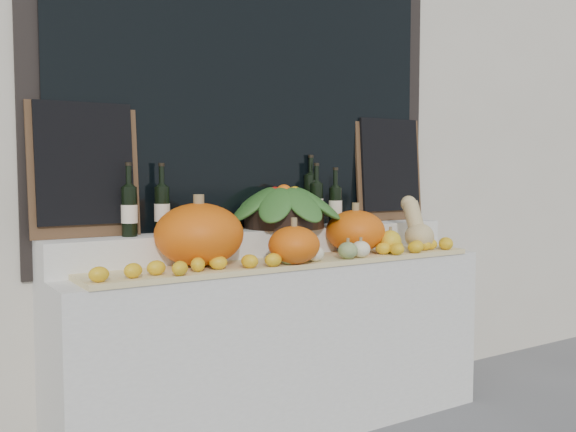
{
  "coord_description": "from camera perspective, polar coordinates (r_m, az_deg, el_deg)",
  "views": [
    {
      "loc": [
        -1.72,
        -1.24,
        1.35
      ],
      "look_at": [
        0.0,
        1.45,
        1.12
      ],
      "focal_mm": 40.0,
      "sensor_mm": 36.0,
      "label": 1
    }
  ],
  "objects": [
    {
      "name": "wine_bottle_far_right",
      "position": [
        3.63,
        4.23,
        0.96
      ],
      "size": [
        0.08,
        0.08,
        0.32
      ],
      "color": "black",
      "rests_on": "rear_tier"
    },
    {
      "name": "lemon_heap",
      "position": [
        3.09,
        1.6,
        -3.58
      ],
      "size": [
        2.2,
        0.16,
        0.06
      ],
      "primitive_type": null,
      "color": "gold",
      "rests_on": "straw_bedding"
    },
    {
      "name": "decorative_gourds",
      "position": [
        3.22,
        4.55,
        -2.91
      ],
      "size": [
        0.79,
        0.17,
        0.15
      ],
      "color": "#2E5E1C",
      "rests_on": "straw_bedding"
    },
    {
      "name": "chalkboard_left",
      "position": [
        3.08,
        -17.61,
        4.18
      ],
      "size": [
        0.5,
        0.08,
        0.62
      ],
      "rotation": [
        -0.08,
        0.0,
        0.0
      ],
      "color": "#4C331E",
      "rests_on": "rear_tier"
    },
    {
      "name": "rear_tier",
      "position": [
        3.41,
        -2.04,
        -2.45
      ],
      "size": [
        2.3,
        0.25,
        0.16
      ],
      "primitive_type": "cube",
      "color": "silver",
      "rests_on": "display_sill"
    },
    {
      "name": "pumpkin_left",
      "position": [
        3.0,
        -7.91,
        -1.64
      ],
      "size": [
        0.46,
        0.46,
        0.29
      ],
      "primitive_type": "ellipsoid",
      "rotation": [
        0.0,
        0.0,
        0.12
      ],
      "color": "#E25F0B",
      "rests_on": "straw_bedding"
    },
    {
      "name": "wine_bottle_tall",
      "position": [
        3.62,
        2.04,
        1.5
      ],
      "size": [
        0.08,
        0.08,
        0.39
      ],
      "color": "black",
      "rests_on": "rear_tier"
    },
    {
      "name": "pumpkin_center",
      "position": [
        3.04,
        0.54,
        -2.59
      ],
      "size": [
        0.3,
        0.3,
        0.18
      ],
      "primitive_type": "ellipsoid",
      "rotation": [
        0.0,
        0.0,
        0.27
      ],
      "color": "#E25F0B",
      "rests_on": "straw_bedding"
    },
    {
      "name": "storefront_facade",
      "position": [
        3.99,
        -6.44,
        17.1
      ],
      "size": [
        7.0,
        0.94,
        4.5
      ],
      "color": "beige",
      "rests_on": "ground"
    },
    {
      "name": "pumpkin_right",
      "position": [
        3.48,
        6.01,
        -1.36
      ],
      "size": [
        0.37,
        0.37,
        0.23
      ],
      "primitive_type": "ellipsoid",
      "rotation": [
        0.0,
        0.0,
        0.17
      ],
      "color": "#E25F0B",
      "rests_on": "straw_bedding"
    },
    {
      "name": "butternut_squash",
      "position": [
        3.66,
        11.37,
        -1.05
      ],
      "size": [
        0.16,
        0.22,
        0.3
      ],
      "color": "tan",
      "rests_on": "straw_bedding"
    },
    {
      "name": "display_sill",
      "position": [
        3.38,
        -0.7,
        -11.49
      ],
      "size": [
        2.3,
        0.55,
        0.88
      ],
      "primitive_type": "cube",
      "color": "silver",
      "rests_on": "ground"
    },
    {
      "name": "straw_bedding",
      "position": [
        3.18,
        0.49,
        -4.14
      ],
      "size": [
        2.1,
        0.32,
        0.02
      ],
      "primitive_type": "cube",
      "color": "tan",
      "rests_on": "display_sill"
    },
    {
      "name": "wine_bottle_far_left",
      "position": [
        3.07,
        -13.93,
        0.47
      ],
      "size": [
        0.08,
        0.08,
        0.35
      ],
      "color": "black",
      "rests_on": "rear_tier"
    },
    {
      "name": "produce_bowl",
      "position": [
        3.43,
        -0.36,
        0.88
      ],
      "size": [
        0.66,
        0.66,
        0.24
      ],
      "color": "black",
      "rests_on": "rear_tier"
    },
    {
      "name": "chalkboard_right",
      "position": [
        3.98,
        9.0,
        4.28
      ],
      "size": [
        0.5,
        0.08,
        0.62
      ],
      "rotation": [
        -0.08,
        0.0,
        0.0
      ],
      "color": "#4C331E",
      "rests_on": "rear_tier"
    },
    {
      "name": "wine_bottle_near_right",
      "position": [
        3.58,
        2.54,
        1.12
      ],
      "size": [
        0.08,
        0.08,
        0.35
      ],
      "color": "black",
      "rests_on": "rear_tier"
    },
    {
      "name": "wine_bottle_near_left",
      "position": [
        3.16,
        -11.13,
        0.59
      ],
      "size": [
        0.08,
        0.08,
        0.34
      ],
      "color": "black",
      "rests_on": "rear_tier"
    }
  ]
}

